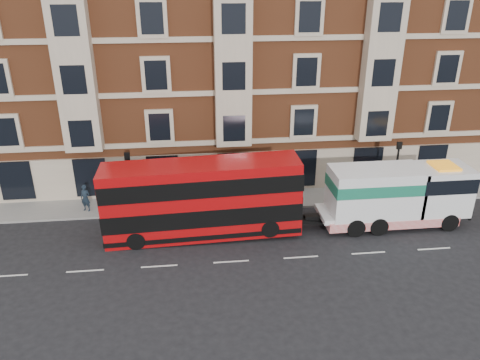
% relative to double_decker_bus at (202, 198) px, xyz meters
% --- Properties ---
extents(ground, '(120.00, 120.00, 0.00)m').
position_rel_double_decker_bus_xyz_m(ground, '(1.43, -3.17, -2.52)').
color(ground, black).
rests_on(ground, ground).
extents(sidewalk, '(90.00, 3.00, 0.15)m').
position_rel_double_decker_bus_xyz_m(sidewalk, '(1.43, 4.33, -2.44)').
color(sidewalk, slate).
rests_on(sidewalk, ground).
extents(victorian_terrace, '(45.00, 12.00, 20.40)m').
position_rel_double_decker_bus_xyz_m(victorian_terrace, '(1.93, 11.83, 7.55)').
color(victorian_terrace, brown).
rests_on(victorian_terrace, ground).
extents(lamp_post_west, '(0.35, 0.15, 4.35)m').
position_rel_double_decker_bus_xyz_m(lamp_post_west, '(-4.57, 3.03, 0.16)').
color(lamp_post_west, black).
rests_on(lamp_post_west, sidewalk).
extents(lamp_post_east, '(0.35, 0.15, 4.35)m').
position_rel_double_decker_bus_xyz_m(lamp_post_east, '(13.43, 3.03, 0.16)').
color(lamp_post_east, black).
rests_on(lamp_post_east, sidewalk).
extents(double_decker_bus, '(11.73, 2.69, 4.75)m').
position_rel_double_decker_bus_xyz_m(double_decker_bus, '(0.00, 0.00, 0.00)').
color(double_decker_bus, '#A6090B').
rests_on(double_decker_bus, ground).
extents(tow_truck, '(9.39, 2.78, 3.91)m').
position_rel_double_decker_bus_xyz_m(tow_truck, '(12.06, -0.00, -0.44)').
color(tow_truck, white).
rests_on(tow_truck, ground).
extents(pedestrian, '(0.80, 0.67, 1.87)m').
position_rel_double_decker_bus_xyz_m(pedestrian, '(-7.70, 3.85, -1.43)').
color(pedestrian, '#17222E').
rests_on(pedestrian, sidewalk).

